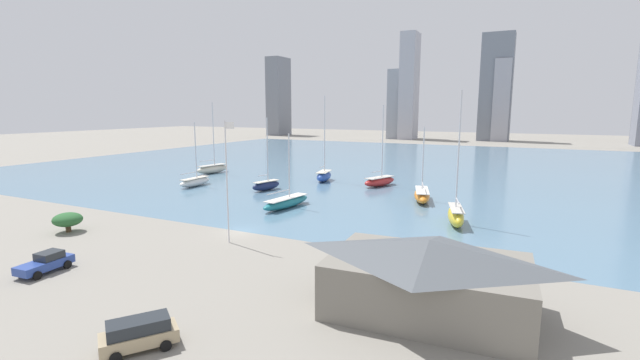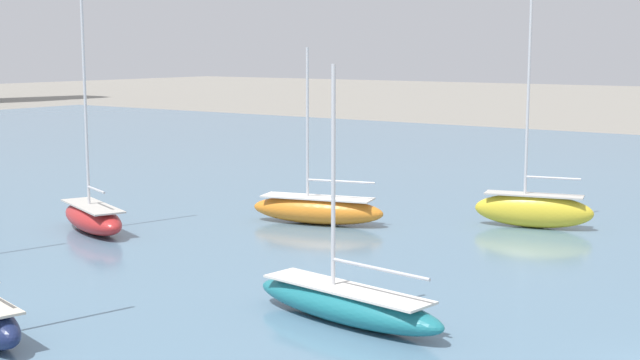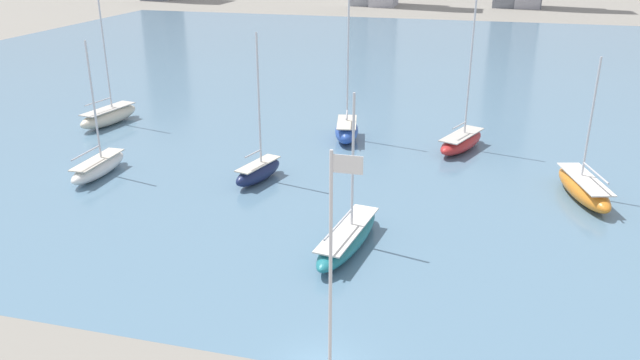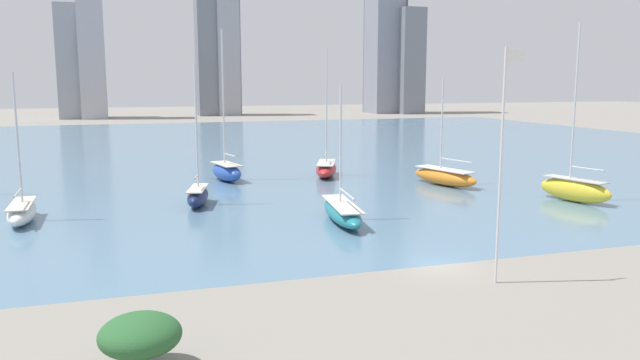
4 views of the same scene
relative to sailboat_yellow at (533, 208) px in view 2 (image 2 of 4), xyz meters
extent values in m
ellipsoid|color=yellow|center=(0.00, -0.01, -0.15)|extent=(3.61, 7.75, 2.19)
cube|color=#BCB7AD|center=(0.00, -0.01, 0.89)|extent=(2.96, 6.36, 0.10)
cube|color=#2D2D33|center=(0.00, -0.01, -0.75)|extent=(0.49, 1.35, 0.99)
cylinder|color=silver|center=(-0.14, 0.54, 8.11)|extent=(0.18, 0.18, 14.34)
cylinder|color=silver|center=(0.28, -1.13, 2.04)|extent=(0.98, 3.38, 0.14)
ellipsoid|color=orange|center=(-7.01, 12.10, -0.34)|extent=(4.62, 9.33, 1.81)
cube|color=silver|center=(-7.01, 12.10, 0.51)|extent=(3.79, 7.65, 0.10)
cube|color=#2D2D33|center=(-7.01, 12.10, -0.84)|extent=(0.58, 1.61, 0.82)
cylinder|color=silver|center=(-7.18, 12.75, 5.43)|extent=(0.18, 0.18, 9.73)
cylinder|color=silver|center=(-6.58, 10.53, 1.66)|extent=(1.35, 4.49, 0.14)
ellipsoid|color=#B72828|center=(-17.29, 22.13, -0.39)|extent=(5.18, 8.33, 1.71)
cube|color=#BCB7AD|center=(-17.29, 22.13, 0.41)|extent=(4.25, 6.83, 0.10)
cube|color=#2D2D33|center=(-17.29, 22.13, -0.86)|extent=(0.68, 1.40, 0.77)
cylinder|color=silver|center=(-17.07, 22.68, 7.13)|extent=(0.18, 0.18, 13.34)
cylinder|color=silver|center=(-17.60, 21.34, 1.56)|extent=(1.20, 2.73, 0.14)
ellipsoid|color=#1E757F|center=(-23.77, -1.26, -0.49)|extent=(3.57, 10.14, 1.51)
cube|color=silver|center=(-23.77, -1.26, 0.22)|extent=(2.93, 8.31, 0.10)
cube|color=#2D2D33|center=(-23.77, -1.26, -0.91)|extent=(0.40, 1.79, 0.68)
cylinder|color=silver|center=(-23.67, -0.53, 4.92)|extent=(0.18, 0.18, 9.30)
cylinder|color=silver|center=(-24.01, -3.01, 1.37)|extent=(0.82, 4.99, 0.14)
camera|label=1|loc=(7.76, -53.95, 12.90)|focal=24.00mm
camera|label=2|loc=(-54.05, -21.22, 10.18)|focal=50.00mm
camera|label=3|loc=(-15.77, -38.90, 19.02)|focal=35.00mm
camera|label=4|loc=(-40.68, -47.57, 10.03)|focal=35.00mm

